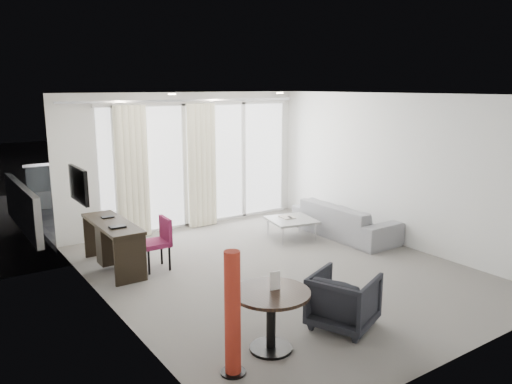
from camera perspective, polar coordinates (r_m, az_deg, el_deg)
floor at (r=7.59m, az=2.59°, el=-8.93°), size 5.00×6.00×0.00m
ceiling at (r=7.09m, az=2.79°, el=11.08°), size 5.00×6.00×0.00m
wall_left at (r=6.10m, az=-16.45°, el=-1.91°), size 0.00×6.00×2.60m
wall_right at (r=8.94m, az=15.60°, el=2.48°), size 0.00×6.00×2.60m
wall_front at (r=5.23m, az=22.94°, el=-4.67°), size 5.00×0.00×2.60m
window_panel at (r=9.90m, az=-6.38°, el=3.16°), size 4.00×0.02×2.38m
window_frame at (r=9.88m, az=-6.34°, el=3.15°), size 4.10×0.06×2.44m
curtain_left at (r=9.16m, az=-13.92°, el=2.16°), size 0.60×0.20×2.38m
curtain_right at (r=9.73m, az=-6.18°, el=3.01°), size 0.60×0.20×2.38m
curtain_track at (r=9.50m, az=-7.71°, el=10.33°), size 4.80×0.04×0.04m
downlight_a at (r=8.00m, az=-9.58°, el=10.97°), size 0.12×0.12×0.02m
downlight_b at (r=9.09m, az=2.74°, el=11.24°), size 0.12×0.12×0.02m
desk at (r=7.86m, az=-16.00°, el=-5.89°), size 0.48×1.54×0.72m
tv at (r=7.46m, az=-19.63°, el=0.78°), size 0.05×0.80×0.50m
desk_chair at (r=7.66m, az=-11.49°, el=-5.85°), size 0.45×0.42×0.79m
round_table at (r=5.36m, az=1.73°, el=-14.49°), size 0.99×0.99×0.65m
menu_card at (r=5.24m, az=2.19°, el=-10.40°), size 0.11×0.04×0.20m
red_lamp at (r=4.83m, az=-2.69°, el=-13.74°), size 0.33×0.33×1.24m
tub_armchair at (r=5.91m, az=9.97°, el=-12.08°), size 0.91×0.90×0.64m
coffee_table at (r=9.12m, az=4.06°, el=-4.16°), size 0.93×0.93×0.35m
remote at (r=9.13m, az=3.90°, el=-2.95°), size 0.11×0.18×0.02m
magazine at (r=9.16m, az=3.57°, el=-2.89°), size 0.25×0.31×0.02m
sofa at (r=9.33m, az=10.10°, el=-3.13°), size 0.82×2.09×0.61m
terrace_slab at (r=11.48m, az=-9.80°, el=-2.13°), size 5.60×3.00×0.12m
rattan_chair_a at (r=11.47m, az=-4.79°, el=0.23°), size 0.52×0.52×0.75m
rattan_chair_b at (r=11.89m, az=-2.37°, el=0.97°), size 0.76×0.76×0.87m
rattan_table at (r=11.32m, az=-2.80°, el=-0.44°), size 0.71×0.71×0.54m
balustrade at (r=12.67m, az=-12.64°, el=1.68°), size 5.50×0.06×1.05m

